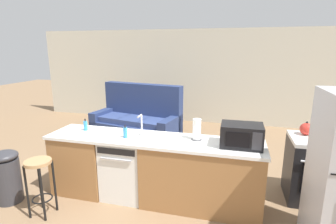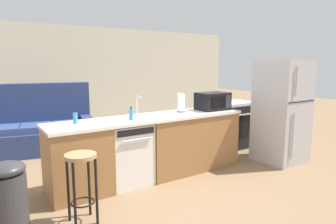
{
  "view_description": "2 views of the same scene",
  "coord_description": "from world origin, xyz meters",
  "px_view_note": "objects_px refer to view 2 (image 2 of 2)",
  "views": [
    {
      "loc": [
        1.2,
        -3.18,
        2.07
      ],
      "look_at": [
        0.18,
        0.73,
        1.09
      ],
      "focal_mm": 28.0,
      "sensor_mm": 36.0,
      "label": 1
    },
    {
      "loc": [
        -1.97,
        -3.63,
        1.64
      ],
      "look_at": [
        0.58,
        0.23,
        0.89
      ],
      "focal_mm": 32.0,
      "sensor_mm": 36.0,
      "label": 2
    }
  ],
  "objects_px": {
    "refrigerator": "(281,111)",
    "kettle": "(223,97)",
    "bar_stool": "(81,173)",
    "paper_towel_roll": "(181,103)",
    "dish_soap_bottle": "(75,118)",
    "trash_bin": "(8,199)",
    "microwave": "(213,101)",
    "dishwasher": "(127,153)",
    "soap_bottle": "(131,114)",
    "couch": "(37,130)",
    "stove_range": "(233,124)"
  },
  "relations": [
    {
      "from": "refrigerator",
      "to": "kettle",
      "type": "distance_m",
      "value": 1.25
    },
    {
      "from": "kettle",
      "to": "bar_stool",
      "type": "xyz_separation_m",
      "value": [
        -3.28,
        -1.38,
        -0.45
      ]
    },
    {
      "from": "paper_towel_roll",
      "to": "bar_stool",
      "type": "xyz_separation_m",
      "value": [
        -1.83,
        -0.8,
        -0.5
      ]
    },
    {
      "from": "refrigerator",
      "to": "bar_stool",
      "type": "relative_size",
      "value": 2.3
    },
    {
      "from": "dish_soap_bottle",
      "to": "kettle",
      "type": "distance_m",
      "value": 3.15
    },
    {
      "from": "trash_bin",
      "to": "microwave",
      "type": "bearing_deg",
      "value": 10.45
    },
    {
      "from": "dishwasher",
      "to": "soap_bottle",
      "type": "xyz_separation_m",
      "value": [
        0.04,
        -0.07,
        0.55
      ]
    },
    {
      "from": "couch",
      "to": "dishwasher",
      "type": "bearing_deg",
      "value": -73.02
    },
    {
      "from": "paper_towel_roll",
      "to": "trash_bin",
      "type": "bearing_deg",
      "value": -165.2
    },
    {
      "from": "dishwasher",
      "to": "stove_range",
      "type": "distance_m",
      "value": 2.66
    },
    {
      "from": "kettle",
      "to": "refrigerator",
      "type": "bearing_deg",
      "value": -82.32
    },
    {
      "from": "stove_range",
      "to": "dish_soap_bottle",
      "type": "bearing_deg",
      "value": -171.93
    },
    {
      "from": "soap_bottle",
      "to": "bar_stool",
      "type": "height_order",
      "value": "soap_bottle"
    },
    {
      "from": "dish_soap_bottle",
      "to": "bar_stool",
      "type": "distance_m",
      "value": 0.92
    },
    {
      "from": "dishwasher",
      "to": "couch",
      "type": "relative_size",
      "value": 0.39
    },
    {
      "from": "microwave",
      "to": "refrigerator",
      "type": "bearing_deg",
      "value": -27.63
    },
    {
      "from": "stove_range",
      "to": "refrigerator",
      "type": "bearing_deg",
      "value": -90.01
    },
    {
      "from": "microwave",
      "to": "bar_stool",
      "type": "distance_m",
      "value": 2.55
    },
    {
      "from": "refrigerator",
      "to": "microwave",
      "type": "height_order",
      "value": "refrigerator"
    },
    {
      "from": "bar_stool",
      "to": "kettle",
      "type": "bearing_deg",
      "value": 22.85
    },
    {
      "from": "microwave",
      "to": "trash_bin",
      "type": "relative_size",
      "value": 0.68
    },
    {
      "from": "dish_soap_bottle",
      "to": "couch",
      "type": "relative_size",
      "value": 0.08
    },
    {
      "from": "refrigerator",
      "to": "trash_bin",
      "type": "bearing_deg",
      "value": -179.77
    },
    {
      "from": "paper_towel_roll",
      "to": "dish_soap_bottle",
      "type": "xyz_separation_m",
      "value": [
        -1.64,
        -0.01,
        -0.07
      ]
    },
    {
      "from": "refrigerator",
      "to": "dish_soap_bottle",
      "type": "bearing_deg",
      "value": 168.94
    },
    {
      "from": "dish_soap_bottle",
      "to": "couch",
      "type": "height_order",
      "value": "couch"
    },
    {
      "from": "refrigerator",
      "to": "paper_towel_roll",
      "type": "distance_m",
      "value": 1.75
    },
    {
      "from": "stove_range",
      "to": "refrigerator",
      "type": "height_order",
      "value": "refrigerator"
    },
    {
      "from": "microwave",
      "to": "paper_towel_roll",
      "type": "height_order",
      "value": "paper_towel_roll"
    },
    {
      "from": "refrigerator",
      "to": "dish_soap_bottle",
      "type": "height_order",
      "value": "refrigerator"
    },
    {
      "from": "refrigerator",
      "to": "microwave",
      "type": "bearing_deg",
      "value": 152.37
    },
    {
      "from": "refrigerator",
      "to": "paper_towel_roll",
      "type": "relative_size",
      "value": 6.04
    },
    {
      "from": "refrigerator",
      "to": "microwave",
      "type": "xyz_separation_m",
      "value": [
        -1.05,
        0.55,
        0.19
      ]
    },
    {
      "from": "stove_range",
      "to": "refrigerator",
      "type": "distance_m",
      "value": 1.17
    },
    {
      "from": "soap_bottle",
      "to": "bar_stool",
      "type": "distance_m",
      "value": 1.18
    },
    {
      "from": "kettle",
      "to": "stove_range",
      "type": "bearing_deg",
      "value": -38.19
    },
    {
      "from": "soap_bottle",
      "to": "refrigerator",
      "type": "bearing_deg",
      "value": -10.63
    },
    {
      "from": "dishwasher",
      "to": "paper_towel_roll",
      "type": "bearing_deg",
      "value": 5.39
    },
    {
      "from": "dishwasher",
      "to": "soap_bottle",
      "type": "bearing_deg",
      "value": -57.83
    },
    {
      "from": "soap_bottle",
      "to": "trash_bin",
      "type": "bearing_deg",
      "value": -162.27
    },
    {
      "from": "refrigerator",
      "to": "kettle",
      "type": "relative_size",
      "value": 8.31
    },
    {
      "from": "paper_towel_roll",
      "to": "couch",
      "type": "relative_size",
      "value": 0.13
    },
    {
      "from": "dish_soap_bottle",
      "to": "trash_bin",
      "type": "distance_m",
      "value": 1.23
    },
    {
      "from": "paper_towel_roll",
      "to": "trash_bin",
      "type": "height_order",
      "value": "paper_towel_roll"
    },
    {
      "from": "dish_soap_bottle",
      "to": "couch",
      "type": "distance_m",
      "value": 2.36
    },
    {
      "from": "stove_range",
      "to": "couch",
      "type": "xyz_separation_m",
      "value": [
        -3.33,
        1.83,
        -0.06
      ]
    },
    {
      "from": "paper_towel_roll",
      "to": "dish_soap_bottle",
      "type": "height_order",
      "value": "paper_towel_roll"
    },
    {
      "from": "soap_bottle",
      "to": "dish_soap_bottle",
      "type": "relative_size",
      "value": 1.0
    },
    {
      "from": "microwave",
      "to": "soap_bottle",
      "type": "bearing_deg",
      "value": -177.4
    },
    {
      "from": "stove_range",
      "to": "paper_towel_roll",
      "type": "bearing_deg",
      "value": -164.24
    }
  ]
}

